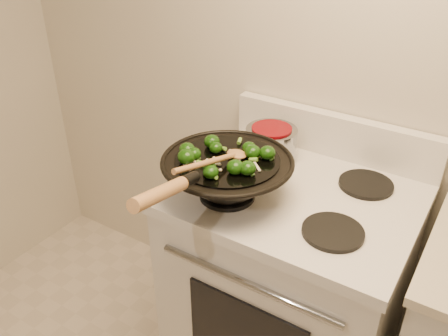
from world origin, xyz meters
The scene contains 5 objects.
stove centered at (-0.19, 1.17, 0.47)m, with size 0.78×0.67×1.08m.
wok centered at (-0.36, 1.01, 1.00)m, with size 0.42×0.69×0.27m.
stirfry centered at (-0.37, 1.00, 1.08)m, with size 0.27×0.27×0.05m.
wooden_spoon centered at (-0.36, 0.97, 1.09)m, with size 0.07×0.31×0.08m.
saucepan centered at (-0.36, 1.32, 0.99)m, with size 0.19×0.29×0.11m.
Camera 1 is at (0.31, -0.06, 1.78)m, focal length 38.00 mm.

